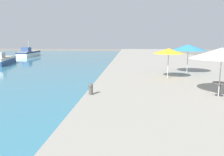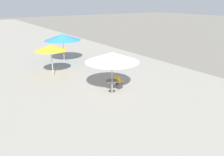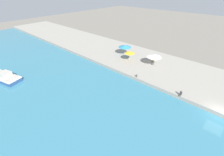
# 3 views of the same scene
# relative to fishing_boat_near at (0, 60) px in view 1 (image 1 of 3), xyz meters

# --- Properties ---
(quay_promenade) EXTENTS (16.00, 90.00, 0.73)m
(quay_promenade) POSITION_rel_fishing_boat_near_xyz_m (25.94, 0.69, -0.36)
(quay_promenade) COLOR gray
(quay_promenade) RESTS_ON ground_plane
(fishing_boat_near) EXTENTS (5.12, 9.43, 3.43)m
(fishing_boat_near) POSITION_rel_fishing_boat_near_xyz_m (0.00, 0.00, 0.00)
(fishing_boat_near) COLOR navy
(fishing_boat_near) RESTS_ON water_basin
(fishing_boat_mid) EXTENTS (3.29, 10.00, 3.82)m
(fishing_boat_mid) POSITION_rel_fishing_boat_near_xyz_m (-3.18, 16.96, 0.08)
(fishing_boat_mid) COLOR white
(fishing_boat_mid) RESTS_ON water_basin
(cafe_umbrella_pink) EXTENTS (3.38, 3.38, 2.67)m
(cafe_umbrella_pink) POSITION_rel_fishing_boat_near_xyz_m (25.41, -21.05, 2.38)
(cafe_umbrella_pink) COLOR #B7B7B7
(cafe_umbrella_pink) RESTS_ON quay_promenade
(cafe_umbrella_white) EXTENTS (2.43, 2.43, 2.43)m
(cafe_umbrella_white) POSITION_rel_fishing_boat_near_xyz_m (23.58, -15.48, 2.22)
(cafe_umbrella_white) COLOR #B7B7B7
(cafe_umbrella_white) RESTS_ON quay_promenade
(cafe_umbrella_striped) EXTENTS (3.38, 3.38, 2.69)m
(cafe_umbrella_striped) POSITION_rel_fishing_boat_near_xyz_m (25.95, -12.22, 2.41)
(cafe_umbrella_striped) COLOR #B7B7B7
(cafe_umbrella_striped) RESTS_ON quay_promenade
(cafe_table) EXTENTS (0.80, 0.80, 0.74)m
(cafe_table) POSITION_rel_fishing_boat_near_xyz_m (25.52, -20.88, 0.54)
(cafe_table) COLOR #333338
(cafe_table) RESTS_ON quay_promenade
(mooring_bollard) EXTENTS (0.26, 0.26, 0.65)m
(mooring_bollard) POSITION_rel_fishing_boat_near_xyz_m (18.31, -21.22, 0.36)
(mooring_bollard) COLOR #4C4742
(mooring_bollard) RESTS_ON quay_promenade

